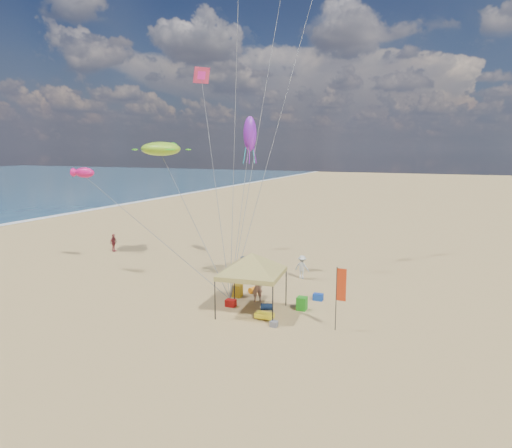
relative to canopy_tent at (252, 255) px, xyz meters
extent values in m
plane|color=tan|center=(-1.38, 0.71, -3.06)|extent=(280.00, 280.00, 0.00)
cylinder|color=black|center=(-1.65, 1.28, -2.08)|extent=(0.06, 0.06, 1.97)
cylinder|color=black|center=(1.28, 1.65, -2.08)|extent=(0.06, 0.06, 1.97)
cylinder|color=black|center=(-1.28, -1.65, -2.08)|extent=(0.06, 0.06, 1.97)
cylinder|color=black|center=(1.65, -1.28, -2.08)|extent=(0.06, 0.06, 1.97)
cube|color=#A19048|center=(0.00, 0.00, -0.98)|extent=(3.39, 3.39, 0.24)
pyramid|color=#A19048|center=(0.00, 0.00, 0.12)|extent=(5.92, 5.92, 0.98)
cylinder|color=black|center=(4.54, -0.60, -1.53)|extent=(0.04, 0.04, 3.07)
cube|color=red|center=(4.77, -0.60, -0.83)|extent=(0.45, 0.02, 1.53)
cube|color=red|center=(-1.40, 0.32, -2.87)|extent=(0.54, 0.38, 0.38)
cube|color=#133A9C|center=(2.65, 3.18, -2.87)|extent=(0.54, 0.38, 0.38)
cylinder|color=black|center=(0.58, 0.58, -2.88)|extent=(0.69, 0.54, 0.36)
cylinder|color=orange|center=(-1.21, 2.96, -2.88)|extent=(0.54, 0.69, 0.36)
cube|color=#1F8418|center=(2.28, 1.36, -2.71)|extent=(0.50, 0.50, 0.70)
cube|color=gold|center=(-1.79, 1.94, -2.71)|extent=(0.50, 0.50, 0.70)
cube|color=slate|center=(1.75, -1.37, -2.92)|extent=(0.34, 0.30, 0.28)
cube|color=yellow|center=(0.97, -0.66, -2.86)|extent=(0.90, 0.50, 0.24)
imported|color=#A7735F|center=(-0.42, 1.67, -2.24)|extent=(0.71, 0.67, 1.64)
imported|color=#39444E|center=(-2.73, 4.80, -2.23)|extent=(1.00, 1.03, 1.67)
imported|color=beige|center=(0.51, 6.92, -2.29)|extent=(1.07, 0.71, 1.55)
imported|color=#9A3B40|center=(-16.20, 8.27, -2.32)|extent=(0.46, 0.90, 1.48)
ellipsoid|color=#87CA21|center=(-9.16, 5.38, 5.33)|extent=(3.04, 2.53, 0.94)
ellipsoid|color=#DA1268|center=(-13.71, 2.99, 3.75)|extent=(1.63, 0.93, 0.69)
ellipsoid|color=purple|center=(-3.52, 7.62, 6.33)|extent=(1.08, 1.08, 2.32)
cube|color=#D03059|center=(-9.86, 12.28, 11.15)|extent=(1.29, 1.35, 1.18)
camera|label=1|loc=(9.10, -20.48, 5.38)|focal=31.64mm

